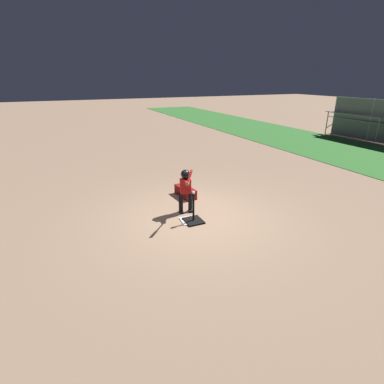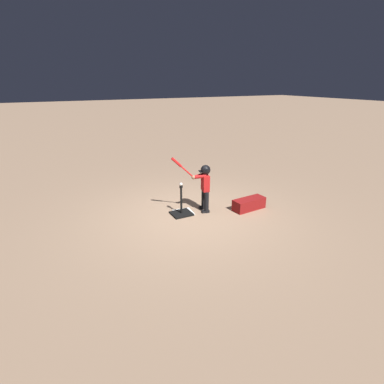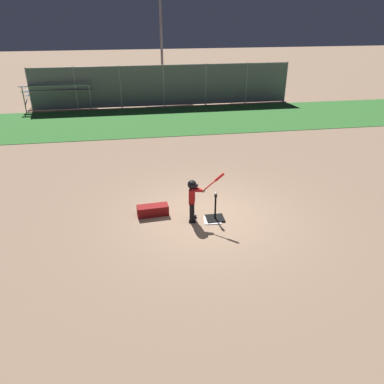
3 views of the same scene
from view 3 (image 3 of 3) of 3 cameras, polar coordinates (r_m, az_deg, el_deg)
The scene contains 12 objects.
ground_plane at distance 10.14m, azimuth 2.51°, elevation -3.73°, with size 90.00×90.00×0.00m, color #93755B.
grass_outfield_strip at distance 19.02m, azimuth -3.37°, elevation 10.86°, with size 56.00×5.26×0.02m, color #33702D.
backstop_fence at distance 21.68m, azimuth -4.34°, elevation 15.95°, with size 14.37×0.08×2.27m.
home_plate at distance 9.95m, azimuth 3.13°, elevation -4.29°, with size 0.44×0.44×0.02m, color white.
batting_tee at distance 9.98m, azimuth 3.53°, elevation -3.69°, with size 0.48×0.43×0.73m.
batter_child at distance 9.61m, azimuth 0.21°, elevation -0.47°, with size 0.92×0.41×1.39m.
baseball at distance 9.66m, azimuth 3.64°, elevation -0.23°, with size 0.07×0.07×0.07m, color white.
bleachers_center at distance 22.81m, azimuth -19.26°, elevation 13.85°, with size 3.86×2.62×1.40m.
bleachers_left_center at distance 23.35m, azimuth -4.28°, elevation 15.35°, with size 2.84×2.74×1.31m.
bleachers_far_right at distance 24.30m, azimuth 8.75°, elevation 15.23°, with size 3.46×1.84×1.04m.
equipment_bag at distance 10.19m, azimuth -6.00°, elevation -2.79°, with size 0.84×0.32×0.28m, color maroon.
field_light_pole at distance 32.37m, azimuth -4.84°, elevation 25.79°, with size 1.76×0.44×7.17m.
Camera 3 is at (-1.83, -8.58, 5.08)m, focal length 35.00 mm.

